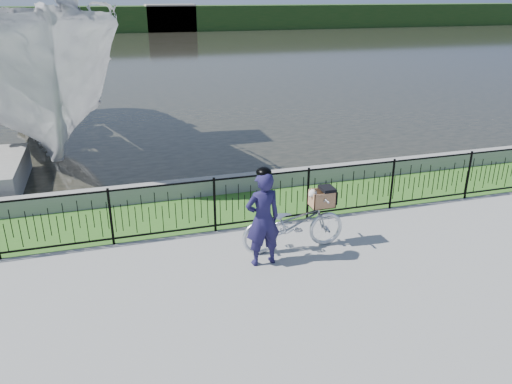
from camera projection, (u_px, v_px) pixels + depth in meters
name	position (u px, v px, depth m)	size (l,w,h in m)	color
ground	(289.00, 261.00, 8.98)	(120.00, 120.00, 0.00)	gray
grass_strip	(249.00, 206.00, 11.29)	(60.00, 2.00, 0.01)	#346820
water	(139.00, 56.00, 38.30)	(120.00, 120.00, 0.00)	#28271E
quay_wall	(238.00, 183.00, 12.10)	(60.00, 0.30, 0.40)	gray
fence	(263.00, 199.00, 10.19)	(14.00, 0.06, 1.15)	black
far_treeline	(120.00, 19.00, 61.73)	(120.00, 6.00, 3.00)	#25451A
far_building_right	(171.00, 18.00, 61.98)	(6.00, 3.00, 3.20)	#A89A86
bicycle_rig	(294.00, 223.00, 9.24)	(1.98, 0.69, 1.19)	silver
cyclist	(263.00, 218.00, 8.59)	(0.66, 0.46, 1.80)	#1B1740
boat_near	(31.00, 72.00, 14.81)	(6.78, 12.22, 6.26)	silver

